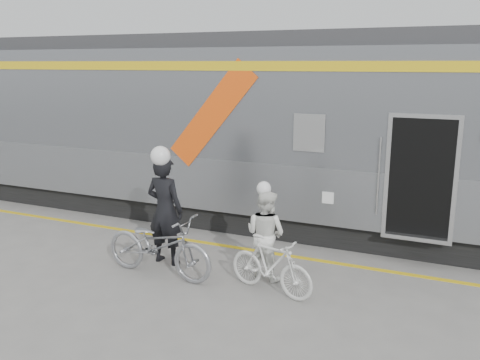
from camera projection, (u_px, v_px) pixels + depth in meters
The scene contains 9 objects.
ground at pixel (207, 298), 7.77m from camera, with size 90.00×90.00×0.00m, color slate.
train at pixel (320, 133), 10.82m from camera, with size 24.00×3.17×4.10m.
safety_strip at pixel (258, 251), 9.69m from camera, with size 24.00×0.12×0.01m, color gold.
man at pixel (165, 210), 8.94m from camera, with size 0.71×0.47×1.95m, color black.
bicycle_left at pixel (159, 245), 8.47m from camera, with size 0.71×2.04×1.07m, color #929499.
woman at pixel (266, 234), 8.39m from camera, with size 0.73×0.57×1.50m, color white.
bicycle_right at pixel (271, 265), 7.85m from camera, with size 0.43×1.51×0.91m, color silver.
helmet_man at pixel (163, 146), 8.68m from camera, with size 0.34×0.34×0.34m, color white.
helmet_woman at pixel (266, 183), 8.19m from camera, with size 0.24×0.24×0.24m, color white.
Camera 1 is at (3.35, -6.35, 3.51)m, focal length 38.00 mm.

